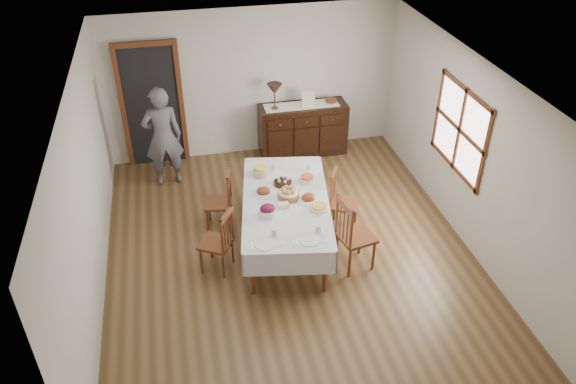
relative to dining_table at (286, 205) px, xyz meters
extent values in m
plane|color=brown|center=(0.01, -0.17, -0.69)|extent=(6.00, 6.00, 0.00)
cube|color=silver|center=(0.01, -0.17, 1.91)|extent=(5.00, 6.00, 0.02)
cube|color=beige|center=(0.01, 2.83, 0.61)|extent=(5.00, 0.02, 2.60)
cube|color=beige|center=(0.01, -3.17, 0.61)|extent=(5.00, 0.02, 2.60)
cube|color=beige|center=(-2.49, -0.17, 0.61)|extent=(0.02, 6.00, 2.60)
cube|color=beige|center=(2.51, -0.17, 0.61)|extent=(0.02, 6.00, 2.60)
cube|color=white|center=(2.50, 0.13, 0.81)|extent=(0.02, 1.30, 1.10)
cube|color=#5D2E17|center=(2.49, 0.13, 0.81)|extent=(0.03, 1.46, 1.26)
cube|color=black|center=(-1.69, 2.79, 0.36)|extent=(0.90, 0.06, 2.10)
cube|color=#5D2E17|center=(-1.69, 2.77, 0.36)|extent=(1.04, 0.08, 2.18)
cube|color=silver|center=(0.00, 0.00, 0.07)|extent=(1.48, 2.39, 0.04)
cylinder|color=#5D2E17|center=(-0.62, -0.87, -0.33)|extent=(0.06, 0.06, 0.72)
cylinder|color=#5D2E17|center=(0.29, -1.03, -0.33)|extent=(0.06, 0.06, 0.72)
cylinder|color=#5D2E17|center=(-0.29, 1.03, -0.33)|extent=(0.06, 0.06, 0.72)
cylinder|color=#5D2E17|center=(0.62, 0.87, -0.33)|extent=(0.06, 0.06, 0.72)
cube|color=silver|center=(-0.56, 0.10, -0.08)|extent=(0.41, 2.25, 0.35)
cube|color=silver|center=(0.56, -0.10, -0.08)|extent=(0.41, 2.25, 0.35)
cube|color=silver|center=(-0.19, -1.11, -0.08)|extent=(1.14, 0.22, 0.35)
cube|color=silver|center=(0.19, 1.11, -0.08)|extent=(1.14, 0.22, 0.35)
cube|color=#5D2E17|center=(-1.00, -0.28, -0.27)|extent=(0.54, 0.54, 0.04)
cylinder|color=#5D2E17|center=(-1.06, -0.07, -0.49)|extent=(0.03, 0.03, 0.40)
cylinder|color=#5D2E17|center=(-1.22, -0.34, -0.49)|extent=(0.03, 0.03, 0.40)
cylinder|color=#5D2E17|center=(-0.79, -0.23, -0.49)|extent=(0.03, 0.03, 0.40)
cylinder|color=#5D2E17|center=(-0.95, -0.50, -0.49)|extent=(0.03, 0.03, 0.40)
cylinder|color=#5D2E17|center=(-0.77, -0.23, -0.01)|extent=(0.04, 0.04, 0.52)
cylinder|color=#5D2E17|center=(-0.94, -0.52, -0.01)|extent=(0.04, 0.04, 0.52)
cube|color=#5D2E17|center=(-0.85, -0.37, 0.22)|extent=(0.22, 0.34, 0.07)
cylinder|color=#5D2E17|center=(-0.81, -0.30, -0.03)|extent=(0.02, 0.02, 0.43)
cylinder|color=#5D2E17|center=(-0.85, -0.37, -0.03)|extent=(0.02, 0.02, 0.43)
cylinder|color=#5D2E17|center=(-0.89, -0.45, -0.03)|extent=(0.02, 0.02, 0.43)
cube|color=#5D2E17|center=(-0.87, 0.64, -0.27)|extent=(0.45, 0.45, 0.04)
cylinder|color=#5D2E17|center=(-1.00, 0.82, -0.49)|extent=(0.03, 0.03, 0.40)
cylinder|color=#5D2E17|center=(-1.06, 0.51, -0.49)|extent=(0.03, 0.03, 0.40)
cylinder|color=#5D2E17|center=(-0.69, 0.77, -0.49)|extent=(0.03, 0.03, 0.40)
cylinder|color=#5D2E17|center=(-0.75, 0.46, -0.49)|extent=(0.03, 0.03, 0.40)
cylinder|color=#5D2E17|center=(-0.67, 0.77, -0.01)|extent=(0.04, 0.04, 0.52)
cylinder|color=#5D2E17|center=(-0.73, 0.45, -0.01)|extent=(0.04, 0.04, 0.52)
cube|color=#5D2E17|center=(-0.70, 0.61, 0.21)|extent=(0.10, 0.37, 0.07)
cylinder|color=#5D2E17|center=(-0.69, 0.69, -0.03)|extent=(0.02, 0.02, 0.43)
cylinder|color=#5D2E17|center=(-0.70, 0.61, -0.03)|extent=(0.02, 0.02, 0.43)
cylinder|color=#5D2E17|center=(-0.71, 0.53, -0.03)|extent=(0.02, 0.02, 0.43)
cube|color=#5D2E17|center=(0.82, -0.62, -0.21)|extent=(0.53, 0.53, 0.04)
cylinder|color=#5D2E17|center=(1.03, -0.76, -0.46)|extent=(0.04, 0.04, 0.46)
cylinder|color=#5D2E17|center=(0.96, -0.40, -0.46)|extent=(0.04, 0.04, 0.46)
cylinder|color=#5D2E17|center=(0.68, -0.83, -0.46)|extent=(0.04, 0.04, 0.46)
cylinder|color=#5D2E17|center=(0.61, -0.48, -0.46)|extent=(0.04, 0.04, 0.46)
cylinder|color=#5D2E17|center=(0.66, -0.84, 0.09)|extent=(0.04, 0.04, 0.60)
cylinder|color=#5D2E17|center=(0.58, -0.47, 0.09)|extent=(0.04, 0.04, 0.60)
cube|color=#5D2E17|center=(0.62, -0.66, 0.34)|extent=(0.13, 0.43, 0.09)
cylinder|color=#5D2E17|center=(0.64, -0.75, 0.07)|extent=(0.02, 0.02, 0.49)
cylinder|color=#5D2E17|center=(0.62, -0.66, 0.07)|extent=(0.02, 0.02, 0.49)
cylinder|color=#5D2E17|center=(0.60, -0.56, 0.07)|extent=(0.02, 0.02, 0.49)
cube|color=#5D2E17|center=(0.91, 0.21, -0.26)|extent=(0.53, 0.53, 0.04)
cylinder|color=#5D2E17|center=(0.99, 0.00, -0.49)|extent=(0.03, 0.03, 0.41)
cylinder|color=#5D2E17|center=(1.13, 0.29, -0.49)|extent=(0.03, 0.03, 0.41)
cylinder|color=#5D2E17|center=(0.70, 0.14, -0.49)|extent=(0.03, 0.03, 0.41)
cylinder|color=#5D2E17|center=(0.84, 0.43, -0.49)|extent=(0.03, 0.03, 0.41)
cylinder|color=#5D2E17|center=(0.68, 0.14, 0.00)|extent=(0.04, 0.04, 0.53)
cylinder|color=#5D2E17|center=(0.83, 0.44, 0.00)|extent=(0.04, 0.04, 0.53)
cube|color=#5D2E17|center=(0.75, 0.29, 0.23)|extent=(0.20, 0.36, 0.08)
cylinder|color=#5D2E17|center=(0.72, 0.21, -0.02)|extent=(0.02, 0.02, 0.44)
cylinder|color=#5D2E17|center=(0.75, 0.29, -0.02)|extent=(0.02, 0.02, 0.44)
cylinder|color=#5D2E17|center=(0.79, 0.37, -0.02)|extent=(0.02, 0.02, 0.44)
cube|color=black|center=(0.86, 2.55, -0.23)|extent=(1.54, 0.51, 0.93)
cube|color=black|center=(0.40, 2.28, 0.05)|extent=(0.43, 0.02, 0.19)
sphere|color=brown|center=(0.40, 2.26, 0.05)|extent=(0.03, 0.03, 0.03)
cube|color=black|center=(0.86, 2.28, 0.05)|extent=(0.43, 0.02, 0.19)
sphere|color=brown|center=(0.86, 2.26, 0.05)|extent=(0.03, 0.03, 0.03)
cube|color=black|center=(1.32, 2.28, 0.05)|extent=(0.43, 0.02, 0.19)
sphere|color=brown|center=(1.32, 2.26, 0.05)|extent=(0.03, 0.03, 0.03)
imported|color=#54535D|center=(-1.56, 2.04, 0.22)|extent=(0.60, 0.42, 1.81)
cylinder|color=brown|center=(0.04, 0.02, 0.14)|extent=(0.29, 0.29, 0.09)
cylinder|color=white|center=(0.04, 0.02, 0.19)|extent=(0.26, 0.26, 0.02)
sphere|color=#B97B43|center=(0.12, 0.02, 0.22)|extent=(0.08, 0.08, 0.08)
sphere|color=#B97B43|center=(0.09, 0.08, 0.22)|extent=(0.08, 0.08, 0.08)
sphere|color=#B97B43|center=(0.03, 0.09, 0.22)|extent=(0.08, 0.08, 0.08)
sphere|color=#B97B43|center=(-0.02, 0.05, 0.22)|extent=(0.08, 0.08, 0.08)
sphere|color=#B97B43|center=(-0.02, -0.01, 0.22)|extent=(0.08, 0.08, 0.08)
sphere|color=#B97B43|center=(0.03, -0.05, 0.22)|extent=(0.08, 0.08, 0.08)
sphere|color=#B97B43|center=(0.09, -0.04, 0.22)|extent=(0.08, 0.08, 0.08)
cylinder|color=black|center=(0.04, 0.38, 0.12)|extent=(0.25, 0.25, 0.05)
ellipsoid|color=pink|center=(0.11, 0.38, 0.17)|extent=(0.05, 0.05, 0.06)
ellipsoid|color=#7DCBEA|center=(0.06, 0.45, 0.17)|extent=(0.05, 0.05, 0.06)
ellipsoid|color=#9AD67C|center=(-0.02, 0.42, 0.17)|extent=(0.05, 0.05, 0.06)
ellipsoid|color=gold|center=(-0.02, 0.34, 0.17)|extent=(0.05, 0.05, 0.06)
ellipsoid|color=#B890E5|center=(0.06, 0.32, 0.17)|extent=(0.05, 0.05, 0.06)
cylinder|color=silver|center=(-0.27, 0.21, 0.10)|extent=(0.31, 0.31, 0.01)
ellipsoid|color=maroon|center=(-0.27, 0.21, 0.13)|extent=(0.19, 0.16, 0.11)
cylinder|color=silver|center=(0.30, -0.07, 0.10)|extent=(0.31, 0.31, 0.02)
ellipsoid|color=maroon|center=(0.30, -0.07, 0.13)|extent=(0.19, 0.16, 0.11)
cylinder|color=silver|center=(-0.31, -0.31, 0.14)|extent=(0.22, 0.22, 0.09)
ellipsoid|color=#550C2A|center=(-0.31, -0.31, 0.20)|extent=(0.20, 0.17, 0.11)
cylinder|color=silver|center=(0.39, 0.37, 0.12)|extent=(0.21, 0.21, 0.06)
cylinder|color=#D04B20|center=(0.39, 0.37, 0.17)|extent=(0.18, 0.18, 0.03)
cylinder|color=tan|center=(-0.22, 0.68, 0.15)|extent=(0.24, 0.24, 0.11)
cylinder|color=gold|center=(-0.22, 0.68, 0.22)|extent=(0.20, 0.20, 0.04)
cylinder|color=silver|center=(0.38, -0.33, 0.12)|extent=(0.24, 0.24, 0.05)
cylinder|color=#E38F40|center=(0.38, -0.33, 0.16)|extent=(0.20, 0.20, 0.02)
cube|color=silver|center=(-0.07, -0.18, 0.13)|extent=(0.15, 0.11, 0.07)
cylinder|color=silver|center=(-0.46, -0.89, 0.10)|extent=(0.25, 0.25, 0.01)
cube|color=white|center=(-0.63, -0.89, 0.10)|extent=(0.10, 0.13, 0.01)
cube|color=#B9B8BC|center=(-0.63, -0.89, 0.10)|extent=(0.04, 0.16, 0.01)
cube|color=#B9B8BC|center=(-0.30, -0.89, 0.10)|extent=(0.04, 0.18, 0.01)
cube|color=#B9B8BC|center=(-0.26, -0.89, 0.10)|extent=(0.04, 0.14, 0.01)
cylinder|color=silver|center=(-0.31, -0.74, 0.14)|extent=(0.07, 0.07, 0.10)
cylinder|color=silver|center=(0.09, -0.93, 0.10)|extent=(0.25, 0.25, 0.01)
cube|color=white|center=(-0.08, -0.93, 0.10)|extent=(0.10, 0.13, 0.01)
cube|color=#B9B8BC|center=(-0.08, -0.93, 0.10)|extent=(0.04, 0.16, 0.01)
cube|color=#B9B8BC|center=(0.25, -0.93, 0.10)|extent=(0.04, 0.18, 0.01)
cube|color=#B9B8BC|center=(0.29, -0.93, 0.10)|extent=(0.04, 0.14, 0.01)
cylinder|color=silver|center=(0.24, -0.78, 0.14)|extent=(0.07, 0.07, 0.10)
cylinder|color=silver|center=(0.00, 0.78, 0.15)|extent=(0.07, 0.07, 0.11)
cylinder|color=silver|center=(0.50, 0.68, 0.14)|extent=(0.07, 0.07, 0.09)
cube|color=white|center=(0.83, 2.55, 0.24)|extent=(1.30, 0.35, 0.01)
cylinder|color=brown|center=(0.35, 2.51, 0.25)|extent=(0.12, 0.12, 0.03)
cylinder|color=brown|center=(0.35, 2.51, 0.39)|extent=(0.02, 0.02, 0.25)
cone|color=#3C251C|center=(0.35, 2.51, 0.61)|extent=(0.26, 0.26, 0.18)
cube|color=beige|center=(0.93, 2.47, 0.38)|extent=(0.22, 0.08, 0.28)
cylinder|color=#5D2E17|center=(1.37, 2.58, 0.27)|extent=(0.20, 0.20, 0.06)
camera|label=1|loc=(-1.31, -6.12, 4.40)|focal=35.00mm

